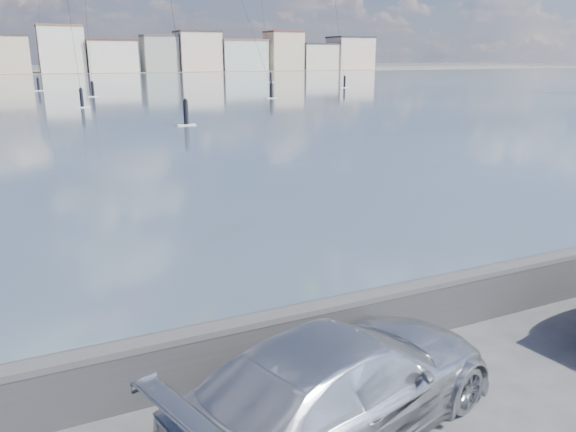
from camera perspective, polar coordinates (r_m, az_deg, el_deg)
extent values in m
cube|color=#324757|center=(96.53, -24.06, 11.64)|extent=(500.00, 177.00, 0.00)
cube|color=#4C473D|center=(204.93, -25.27, 13.08)|extent=(500.00, 60.00, 0.00)
cube|color=#28282B|center=(9.38, -2.15, -13.08)|extent=(400.00, 0.35, 0.90)
cylinder|color=#28282B|center=(9.17, -2.18, -10.62)|extent=(400.00, 0.36, 0.36)
cube|color=beige|center=(190.87, -27.23, 14.33)|extent=(16.00, 13.00, 10.50)
cube|color=silver|center=(191.39, -22.04, 15.36)|extent=(13.00, 10.00, 13.50)
cube|color=brown|center=(191.58, -22.27, 17.46)|extent=(13.26, 10.20, 0.60)
cube|color=silver|center=(193.00, -17.55, 15.17)|extent=(15.00, 12.00, 9.50)
cube|color=#562D23|center=(193.06, -17.68, 16.66)|extent=(15.30, 12.24, 0.60)
cube|color=gray|center=(195.90, -12.92, 15.71)|extent=(11.00, 9.00, 11.00)
cube|color=#4C423D|center=(196.01, -13.03, 17.40)|extent=(11.22, 9.18, 0.60)
cube|color=beige|center=(199.24, -9.15, 16.11)|extent=(14.00, 11.00, 12.50)
cube|color=#383330|center=(199.39, -9.24, 17.99)|extent=(14.28, 11.22, 0.60)
cube|color=#B7C6BC|center=(204.23, -4.80, 15.89)|extent=(16.00, 12.00, 10.00)
cube|color=brown|center=(204.30, -4.84, 17.38)|extent=(16.32, 12.24, 0.60)
cube|color=beige|center=(210.68, -0.44, 16.35)|extent=(12.00, 10.00, 13.00)
cube|color=brown|center=(210.84, -0.45, 18.20)|extent=(12.24, 10.20, 0.60)
cube|color=beige|center=(216.74, 2.92, 15.80)|extent=(14.00, 11.00, 9.00)
cube|color=#2D2D33|center=(216.78, 2.94, 17.06)|extent=(14.28, 11.22, 0.60)
cube|color=beige|center=(223.97, 6.33, 16.05)|extent=(15.00, 12.00, 11.50)
cube|color=#2D2D33|center=(224.07, 6.38, 17.59)|extent=(15.30, 12.24, 0.60)
imported|color=#B5B8BE|center=(7.93, 5.47, -16.48)|extent=(5.60, 3.52, 1.51)
cube|color=white|center=(60.97, -20.16, 10.34)|extent=(1.40, 0.42, 0.08)
cylinder|color=black|center=(60.90, -20.24, 11.18)|extent=(0.36, 0.36, 1.70)
sphere|color=black|center=(60.85, -20.32, 12.02)|extent=(0.28, 0.28, 0.28)
cube|color=white|center=(70.11, -1.70, 11.89)|extent=(1.40, 0.42, 0.08)
cylinder|color=black|center=(70.05, -1.71, 12.63)|extent=(0.36, 0.36, 1.70)
sphere|color=black|center=(70.01, -1.71, 13.36)|extent=(0.28, 0.28, 0.28)
cylinder|color=black|center=(75.73, -4.47, 20.32)|extent=(1.71, 12.78, 19.08)
cube|color=white|center=(93.90, 5.75, 12.85)|extent=(1.40, 0.42, 0.08)
cylinder|color=black|center=(93.86, 5.76, 13.40)|extent=(0.36, 0.36, 1.70)
sphere|color=black|center=(93.83, 5.78, 13.95)|extent=(0.28, 0.28, 0.28)
cube|color=white|center=(93.15, -23.97, 11.57)|extent=(1.40, 0.42, 0.08)
cylinder|color=black|center=(93.11, -24.03, 12.12)|extent=(0.36, 0.36, 1.70)
sphere|color=black|center=(93.07, -24.10, 12.67)|extent=(0.28, 0.28, 0.28)
cube|color=white|center=(77.07, -19.17, 11.41)|extent=(1.40, 0.42, 0.08)
cylinder|color=black|center=(77.02, -19.23, 12.07)|extent=(0.36, 0.36, 1.70)
sphere|color=black|center=(76.98, -19.29, 12.74)|extent=(0.28, 0.28, 0.28)
cube|color=white|center=(113.53, -1.73, 13.44)|extent=(1.40, 0.42, 0.08)
cylinder|color=black|center=(113.49, -1.74, 13.89)|extent=(0.36, 0.36, 1.70)
sphere|color=black|center=(113.47, -1.74, 14.35)|extent=(0.28, 0.28, 0.28)
cylinder|color=black|center=(121.04, -2.68, 20.68)|extent=(2.63, 14.61, 27.47)
cube|color=white|center=(43.07, -10.28, 9.10)|extent=(1.40, 0.42, 0.08)
cylinder|color=black|center=(42.98, -10.33, 10.29)|extent=(0.36, 0.36, 1.70)
sphere|color=black|center=(42.90, -10.40, 11.48)|extent=(0.28, 0.28, 0.28)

